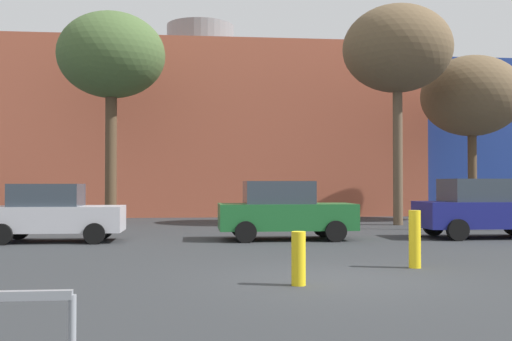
% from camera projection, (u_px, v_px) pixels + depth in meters
% --- Properties ---
extents(ground_plane, '(200.00, 200.00, 0.00)m').
position_uv_depth(ground_plane, '(334.00, 279.00, 11.10)').
color(ground_plane, '#2D3033').
extents(building_backdrop, '(40.92, 11.73, 11.19)m').
position_uv_depth(building_backdrop, '(200.00, 137.00, 37.08)').
color(building_backdrop, '#B2563D').
rests_on(building_backdrop, ground_plane).
extents(parked_car_1, '(3.92, 1.93, 1.70)m').
position_uv_depth(parked_car_1, '(53.00, 213.00, 18.17)').
color(parked_car_1, silver).
rests_on(parked_car_1, ground_plane).
extents(parked_car_2, '(4.11, 2.02, 1.78)m').
position_uv_depth(parked_car_2, '(284.00, 211.00, 18.87)').
color(parked_car_2, '#1E662D').
rests_on(parked_car_2, ground_plane).
extents(parked_car_3, '(4.29, 2.10, 1.86)m').
position_uv_depth(parked_car_3, '(485.00, 208.00, 19.52)').
color(parked_car_3, navy).
rests_on(parked_car_3, ground_plane).
extents(bare_tree_0, '(4.52, 4.52, 9.11)m').
position_uv_depth(bare_tree_0, '(397.00, 50.00, 25.70)').
color(bare_tree_0, brown).
rests_on(bare_tree_0, ground_plane).
extents(bare_tree_1, '(4.68, 4.68, 7.67)m').
position_uv_depth(bare_tree_1, '(472.00, 97.00, 28.89)').
color(bare_tree_1, brown).
rests_on(bare_tree_1, ground_plane).
extents(bare_tree_2, '(4.57, 4.57, 9.04)m').
position_uv_depth(bare_tree_2, '(111.00, 57.00, 26.50)').
color(bare_tree_2, brown).
rests_on(bare_tree_2, ground_plane).
extents(bollard_yellow_0, '(0.24, 0.24, 0.90)m').
position_uv_depth(bollard_yellow_0, '(299.00, 258.00, 10.37)').
color(bollard_yellow_0, yellow).
rests_on(bollard_yellow_0, ground_plane).
extents(bollard_yellow_1, '(0.24, 0.24, 1.16)m').
position_uv_depth(bollard_yellow_1, '(415.00, 239.00, 12.54)').
color(bollard_yellow_1, yellow).
rests_on(bollard_yellow_1, ground_plane).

